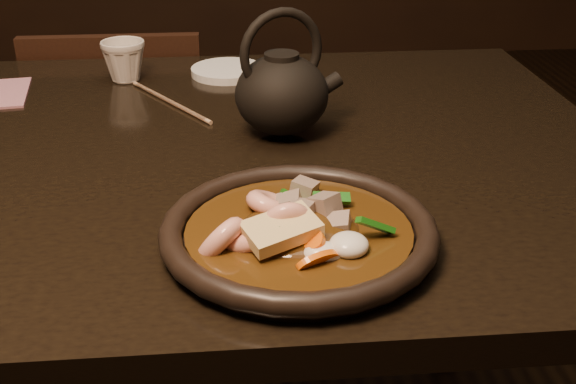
{
  "coord_description": "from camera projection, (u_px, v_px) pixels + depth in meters",
  "views": [
    {
      "loc": [
        0.24,
        -0.95,
        1.15
      ],
      "look_at": [
        0.3,
        -0.25,
        0.8
      ],
      "focal_mm": 45.0,
      "sensor_mm": 36.0,
      "label": 1
    }
  ],
  "objects": [
    {
      "name": "table",
      "position": [
        65.0,
        200.0,
        1.04
      ],
      "size": [
        1.6,
        0.9,
        0.75
      ],
      "color": "black",
      "rests_on": "floor"
    },
    {
      "name": "chair",
      "position": [
        132.0,
        178.0,
        1.67
      ],
      "size": [
        0.37,
        0.37,
        0.79
      ],
      "rotation": [
        0.0,
        0.0,
        3.14
      ],
      "color": "black",
      "rests_on": "floor"
    },
    {
      "name": "plate",
      "position": [
        299.0,
        233.0,
        0.77
      ],
      "size": [
        0.3,
        0.3,
        0.03
      ],
      "color": "black",
      "rests_on": "table"
    },
    {
      "name": "stirfry",
      "position": [
        291.0,
        230.0,
        0.77
      ],
      "size": [
        0.22,
        0.19,
        0.07
      ],
      "color": "#362009",
      "rests_on": "plate"
    },
    {
      "name": "saucer_right",
      "position": [
        228.0,
        71.0,
        1.31
      ],
      "size": [
        0.13,
        0.13,
        0.01
      ],
      "primitive_type": "cylinder",
      "color": "white",
      "rests_on": "table"
    },
    {
      "name": "tea_cup",
      "position": [
        124.0,
        60.0,
        1.26
      ],
      "size": [
        0.09,
        0.09,
        0.08
      ],
      "primitive_type": "imported",
      "rotation": [
        0.0,
        0.0,
        0.28
      ],
      "color": "beige",
      "rests_on": "table"
    },
    {
      "name": "chopsticks",
      "position": [
        170.0,
        102.0,
        1.17
      ],
      "size": [
        0.14,
        0.21,
        0.01
      ],
      "rotation": [
        0.0,
        0.0,
        0.59
      ],
      "color": "tan",
      "rests_on": "table"
    },
    {
      "name": "teapot",
      "position": [
        282.0,
        90.0,
        1.03
      ],
      "size": [
        0.16,
        0.13,
        0.18
      ],
      "rotation": [
        0.0,
        0.0,
        0.35
      ],
      "color": "black",
      "rests_on": "table"
    }
  ]
}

